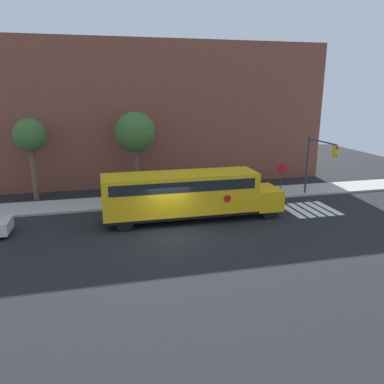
# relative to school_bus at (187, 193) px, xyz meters

# --- Properties ---
(ground_plane) EXTENTS (60.00, 60.00, 0.00)m
(ground_plane) POSITION_rel_school_bus_xyz_m (-1.35, -1.94, -1.74)
(ground_plane) COLOR black
(sidewalk_strip) EXTENTS (44.00, 3.00, 0.15)m
(sidewalk_strip) POSITION_rel_school_bus_xyz_m (-1.35, 4.56, -1.66)
(sidewalk_strip) COLOR #B2ADA3
(sidewalk_strip) RESTS_ON ground
(building_backdrop) EXTENTS (32.00, 4.00, 11.89)m
(building_backdrop) POSITION_rel_school_bus_xyz_m (-1.35, 11.06, 4.21)
(building_backdrop) COLOR brown
(building_backdrop) RESTS_ON ground
(crosswalk_stripes) EXTENTS (3.30, 3.20, 0.01)m
(crosswalk_stripes) POSITION_rel_school_bus_xyz_m (8.73, 0.06, -1.73)
(crosswalk_stripes) COLOR white
(crosswalk_stripes) RESTS_ON ground
(school_bus) EXTENTS (11.24, 2.57, 3.01)m
(school_bus) POSITION_rel_school_bus_xyz_m (0.00, 0.00, 0.00)
(school_bus) COLOR yellow
(school_bus) RESTS_ON ground
(stop_sign) EXTENTS (0.70, 0.10, 2.56)m
(stop_sign) POSITION_rel_school_bus_xyz_m (8.15, 3.36, -0.04)
(stop_sign) COLOR #38383A
(stop_sign) RESTS_ON ground
(traffic_light) EXTENTS (0.28, 3.66, 4.64)m
(traffic_light) POSITION_rel_school_bus_xyz_m (10.37, 2.31, 1.39)
(traffic_light) COLOR #38383A
(traffic_light) RESTS_ON ground
(tree_near_sidewalk) EXTENTS (3.05, 3.05, 6.42)m
(tree_near_sidewalk) POSITION_rel_school_bus_xyz_m (-2.42, 6.72, 3.11)
(tree_near_sidewalk) COLOR brown
(tree_near_sidewalk) RESTS_ON ground
(tree_far_sidewalk) EXTENTS (2.38, 2.38, 6.03)m
(tree_far_sidewalk) POSITION_rel_school_bus_xyz_m (-9.93, 6.98, 2.97)
(tree_far_sidewalk) COLOR brown
(tree_far_sidewalk) RESTS_ON ground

